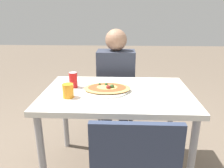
{
  "coord_description": "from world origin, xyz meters",
  "views": [
    {
      "loc": [
        0.03,
        -1.58,
        1.33
      ],
      "look_at": [
        -0.04,
        0.0,
        0.79
      ],
      "focal_mm": 35.0,
      "sensor_mm": 36.0,
      "label": 1
    }
  ],
  "objects_px": {
    "chair_far_seated": "(116,87)",
    "pizza_main": "(107,89)",
    "dining_table": "(117,101)",
    "soda_can": "(73,80)",
    "drink_glass": "(68,91)",
    "person_seated": "(116,75)"
  },
  "relations": [
    {
      "from": "drink_glass",
      "to": "pizza_main",
      "type": "bearing_deg",
      "value": 27.73
    },
    {
      "from": "chair_far_seated",
      "to": "soda_can",
      "type": "bearing_deg",
      "value": 62.28
    },
    {
      "from": "pizza_main",
      "to": "soda_can",
      "type": "xyz_separation_m",
      "value": [
        -0.28,
        0.08,
        0.04
      ]
    },
    {
      "from": "person_seated",
      "to": "soda_can",
      "type": "distance_m",
      "value": 0.62
    },
    {
      "from": "chair_far_seated",
      "to": "person_seated",
      "type": "bearing_deg",
      "value": 90.0
    },
    {
      "from": "dining_table",
      "to": "chair_far_seated",
      "type": "xyz_separation_m",
      "value": [
        -0.02,
        0.72,
        -0.14
      ]
    },
    {
      "from": "soda_can",
      "to": "pizza_main",
      "type": "bearing_deg",
      "value": -15.24
    },
    {
      "from": "dining_table",
      "to": "chair_far_seated",
      "type": "distance_m",
      "value": 0.73
    },
    {
      "from": "dining_table",
      "to": "person_seated",
      "type": "height_order",
      "value": "person_seated"
    },
    {
      "from": "chair_far_seated",
      "to": "pizza_main",
      "type": "distance_m",
      "value": 0.75
    },
    {
      "from": "chair_far_seated",
      "to": "pizza_main",
      "type": "xyz_separation_m",
      "value": [
        -0.05,
        -0.71,
        0.24
      ]
    },
    {
      "from": "person_seated",
      "to": "dining_table",
      "type": "bearing_deg",
      "value": 92.29
    },
    {
      "from": "chair_far_seated",
      "to": "dining_table",
      "type": "bearing_deg",
      "value": 91.92
    },
    {
      "from": "dining_table",
      "to": "drink_glass",
      "type": "bearing_deg",
      "value": -159.05
    },
    {
      "from": "soda_can",
      "to": "drink_glass",
      "type": "relative_size",
      "value": 1.23
    },
    {
      "from": "pizza_main",
      "to": "soda_can",
      "type": "bearing_deg",
      "value": 164.76
    },
    {
      "from": "person_seated",
      "to": "pizza_main",
      "type": "height_order",
      "value": "person_seated"
    },
    {
      "from": "chair_far_seated",
      "to": "soda_can",
      "type": "relative_size",
      "value": 7.32
    },
    {
      "from": "dining_table",
      "to": "chair_far_seated",
      "type": "height_order",
      "value": "chair_far_seated"
    },
    {
      "from": "soda_can",
      "to": "drink_glass",
      "type": "xyz_separation_m",
      "value": [
        0.01,
        -0.22,
        -0.01
      ]
    },
    {
      "from": "chair_far_seated",
      "to": "soda_can",
      "type": "height_order",
      "value": "chair_far_seated"
    },
    {
      "from": "dining_table",
      "to": "pizza_main",
      "type": "xyz_separation_m",
      "value": [
        -0.08,
        0.01,
        0.1
      ]
    }
  ]
}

